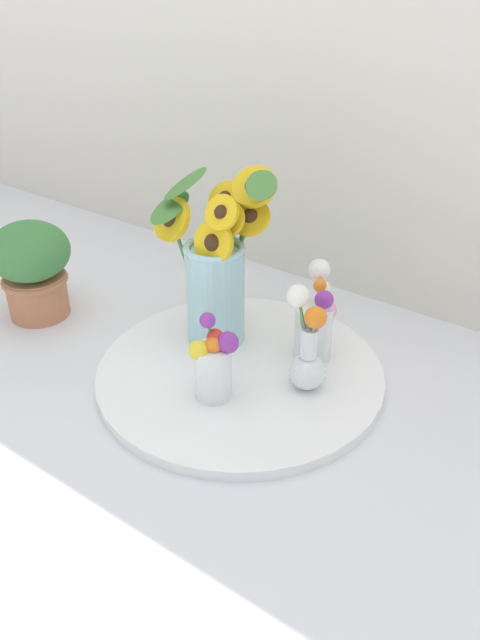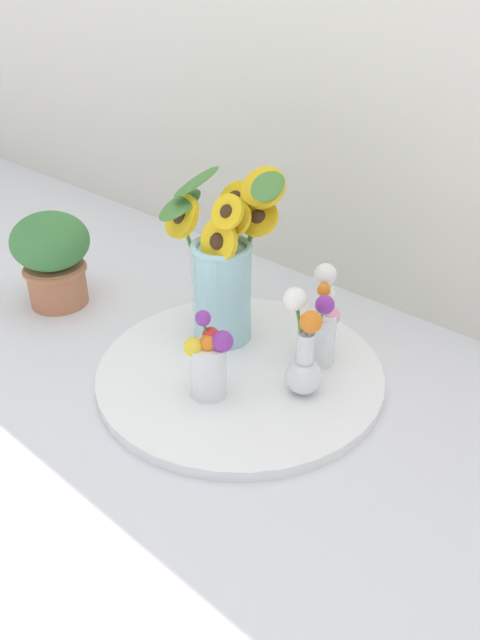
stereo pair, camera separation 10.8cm
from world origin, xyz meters
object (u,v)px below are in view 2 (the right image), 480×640
(vase_small_back, at_px, (319,325))
(potted_plant, at_px, (52,255))
(serving_tray, at_px, (240,373))
(vase_bulb_right, at_px, (303,351))
(mason_jar_sunflowers, at_px, (223,272))
(vase_small_center, at_px, (208,361))

(vase_small_back, distance_m, potted_plant, 0.60)
(serving_tray, xyz_separation_m, potted_plant, (-0.48, -0.06, 0.10))
(vase_bulb_right, bearing_deg, mason_jar_sunflowers, 169.41)
(vase_small_center, relative_size, vase_bulb_right, 0.80)
(serving_tray, height_order, mason_jar_sunflowers, mason_jar_sunflowers)
(vase_bulb_right, height_order, potted_plant, vase_bulb_right)
(serving_tray, distance_m, vase_small_back, 0.17)
(serving_tray, bearing_deg, potted_plant, -172.77)
(serving_tray, height_order, vase_bulb_right, vase_bulb_right)
(vase_bulb_right, distance_m, vase_small_back, 0.10)
(vase_small_center, height_order, potted_plant, potted_plant)
(vase_bulb_right, xyz_separation_m, vase_small_back, (-0.04, 0.10, -0.01))
(vase_bulb_right, relative_size, potted_plant, 0.95)
(serving_tray, height_order, vase_small_center, vase_small_center)
(serving_tray, relative_size, vase_bulb_right, 2.65)
(vase_small_center, bearing_deg, mason_jar_sunflowers, 125.28)
(potted_plant, bearing_deg, mason_jar_sunflowers, 17.96)
(vase_small_center, distance_m, potted_plant, 0.49)
(vase_small_back, bearing_deg, potted_plant, -162.52)
(serving_tray, relative_size, potted_plant, 2.51)
(vase_small_back, bearing_deg, vase_bulb_right, -69.49)
(mason_jar_sunflowers, bearing_deg, vase_small_center, -54.72)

